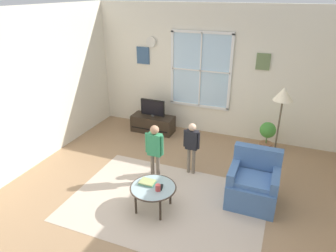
{
  "coord_description": "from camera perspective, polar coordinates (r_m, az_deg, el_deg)",
  "views": [
    {
      "loc": [
        1.53,
        -3.8,
        3.19
      ],
      "look_at": [
        -0.16,
        0.43,
        1.15
      ],
      "focal_mm": 32.92,
      "sensor_mm": 36.0,
      "label": 1
    }
  ],
  "objects": [
    {
      "name": "side_wall_left",
      "position": [
        6.09,
        -26.45,
        5.1
      ],
      "size": [
        0.12,
        5.71,
        2.93
      ],
      "color": "silver",
      "rests_on": "ground_plane"
    },
    {
      "name": "potted_plant_by_window",
      "position": [
        6.78,
        17.88,
        -1.56
      ],
      "size": [
        0.33,
        0.33,
        0.66
      ],
      "color": "#9E6B4C",
      "rests_on": "ground_plane"
    },
    {
      "name": "book_stack",
      "position": [
        4.88,
        -3.86,
        -10.37
      ],
      "size": [
        0.24,
        0.18,
        0.05
      ],
      "color": "#6FCA9C",
      "rests_on": "coffee_table"
    },
    {
      "name": "remote_near_books",
      "position": [
        4.79,
        -1.26,
        -11.26
      ],
      "size": [
        0.07,
        0.15,
        0.02
      ],
      "primitive_type": "cube",
      "rotation": [
        0.0,
        0.0,
        0.23
      ],
      "color": "black",
      "rests_on": "coffee_table"
    },
    {
      "name": "cup",
      "position": [
        4.71,
        -1.87,
        -11.35
      ],
      "size": [
        0.08,
        0.08,
        0.1
      ],
      "primitive_type": "cylinder",
      "color": "#BF3F3F",
      "rests_on": "coffee_table"
    },
    {
      "name": "tv_stand",
      "position": [
        7.45,
        -2.8,
        0.42
      ],
      "size": [
        1.01,
        0.45,
        0.4
      ],
      "color": "#2D2319",
      "rests_on": "ground_plane"
    },
    {
      "name": "person_black_shirt",
      "position": [
        5.6,
        4.41,
        -3.1
      ],
      "size": [
        0.31,
        0.14,
        1.02
      ],
      "color": "#726656",
      "rests_on": "ground_plane"
    },
    {
      "name": "ground_plane",
      "position": [
        5.2,
        -0.12,
        -13.86
      ],
      "size": [
        6.27,
        6.31,
        0.02
      ],
      "primitive_type": "cube",
      "color": "#9E7A56"
    },
    {
      "name": "television",
      "position": [
        7.29,
        -2.87,
        3.4
      ],
      "size": [
        0.59,
        0.08,
        0.41
      ],
      "color": "#4C4C4C",
      "rests_on": "tv_stand"
    },
    {
      "name": "person_green_shirt",
      "position": [
        5.28,
        -2.45,
        -4.07
      ],
      "size": [
        0.34,
        0.15,
        1.12
      ],
      "color": "#726656",
      "rests_on": "ground_plane"
    },
    {
      "name": "floor_lamp",
      "position": [
        5.38,
        20.36,
        3.82
      ],
      "size": [
        0.32,
        0.32,
        1.74
      ],
      "color": "black",
      "rests_on": "ground_plane"
    },
    {
      "name": "area_rug",
      "position": [
        5.16,
        -0.33,
        -14.01
      ],
      "size": [
        3.1,
        2.16,
        0.01
      ],
      "primitive_type": "cube",
      "color": "#C6B29E",
      "rests_on": "ground_plane"
    },
    {
      "name": "coffee_table",
      "position": [
        4.83,
        -2.76,
        -11.48
      ],
      "size": [
        0.72,
        0.72,
        0.41
      ],
      "color": "#99B2B7",
      "rests_on": "ground_plane"
    },
    {
      "name": "armchair",
      "position": [
        5.2,
        15.5,
        -10.32
      ],
      "size": [
        0.76,
        0.74,
        0.87
      ],
      "color": "#476B9E",
      "rests_on": "ground_plane"
    },
    {
      "name": "back_wall",
      "position": [
        7.1,
        8.68,
        9.82
      ],
      "size": [
        5.67,
        0.17,
        2.93
      ],
      "color": "silver",
      "rests_on": "ground_plane"
    }
  ]
}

